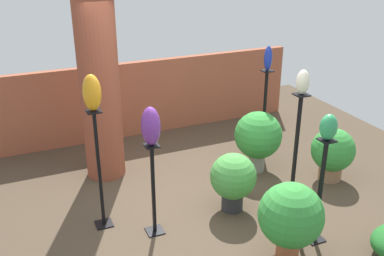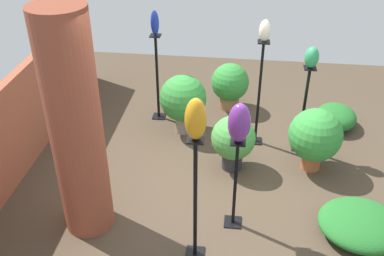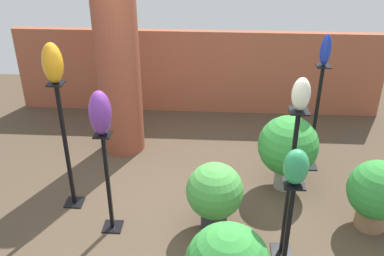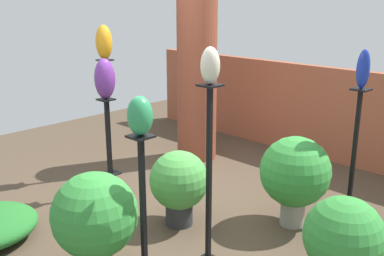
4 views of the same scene
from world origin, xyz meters
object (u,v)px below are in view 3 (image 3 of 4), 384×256
at_px(pedestal_jade, 285,252).
at_px(art_vase_cobalt, 326,50).
at_px(pedestal_ivory, 289,192).
at_px(pedestal_violet, 108,187).
at_px(potted_plant_front_left, 377,192).
at_px(brick_pillar, 118,59).
at_px(art_vase_amber, 53,63).
at_px(art_vase_violet, 100,113).
at_px(art_vase_jade, 296,167).
at_px(potted_plant_back_center, 215,193).
at_px(pedestal_cobalt, 315,123).
at_px(potted_plant_mid_left, 288,147).
at_px(art_vase_ivory, 301,94).
at_px(pedestal_amber, 67,152).

height_order(pedestal_jade, art_vase_cobalt, art_vase_cobalt).
xyz_separation_m(pedestal_ivory, art_vase_cobalt, (0.53, 1.54, 0.84)).
relative_size(pedestal_violet, potted_plant_front_left, 1.48).
xyz_separation_m(brick_pillar, art_vase_amber, (-0.34, -1.26, 0.42)).
height_order(art_vase_violet, art_vase_cobalt, art_vase_cobalt).
distance_m(art_vase_jade, potted_plant_back_center, 1.46).
bearing_deg(pedestal_ivory, art_vase_cobalt, 71.21).
xyz_separation_m(pedestal_cobalt, art_vase_amber, (-2.79, -0.92, 1.05)).
relative_size(pedestal_jade, potted_plant_mid_left, 1.38).
xyz_separation_m(pedestal_violet, art_vase_jade, (1.65, -0.87, 0.89)).
relative_size(art_vase_amber, art_vase_violet, 0.93).
height_order(pedestal_ivory, art_vase_ivory, art_vase_ivory).
distance_m(brick_pillar, pedestal_violet, 1.82).
distance_m(pedestal_amber, pedestal_jade, 2.51).
bearing_deg(brick_pillar, art_vase_jade, -53.91).
bearing_deg(art_vase_amber, potted_plant_back_center, -11.22).
bearing_deg(art_vase_jade, art_vase_ivory, 81.19).
distance_m(brick_pillar, art_vase_jade, 3.11).
distance_m(pedestal_jade, potted_plant_front_left, 1.52).
bearing_deg(art_vase_cobalt, pedestal_amber, -161.82).
relative_size(pedestal_amber, pedestal_ivory, 0.95).
bearing_deg(pedestal_amber, art_vase_violet, -36.04).
xyz_separation_m(brick_pillar, art_vase_cobalt, (2.45, -0.35, 0.29)).
xyz_separation_m(potted_plant_mid_left, potted_plant_back_center, (-0.83, -0.78, -0.10)).
height_order(pedestal_cobalt, art_vase_cobalt, art_vase_cobalt).
distance_m(pedestal_amber, art_vase_amber, 1.00).
relative_size(pedestal_cobalt, art_vase_ivory, 4.80).
bearing_deg(pedestal_amber, art_vase_ivory, -15.48).
height_order(brick_pillar, potted_plant_front_left, brick_pillar).
height_order(pedestal_violet, pedestal_jade, pedestal_jade).
bearing_deg(art_vase_amber, pedestal_violet, -36.04).
bearing_deg(brick_pillar, art_vase_cobalt, -8.05).
bearing_deg(potted_plant_mid_left, art_vase_ivory, -97.89).
relative_size(brick_pillar, pedestal_jade, 2.01).
bearing_deg(pedestal_ivory, potted_plant_back_center, 155.19).
bearing_deg(potted_plant_back_center, art_vase_ivory, -24.81).
distance_m(pedestal_ivory, art_vase_violet, 1.87).
xyz_separation_m(art_vase_amber, potted_plant_front_left, (3.25, -0.19, -1.26)).
distance_m(art_vase_amber, art_vase_jade, 2.52).
xyz_separation_m(pedestal_violet, pedestal_ivory, (1.74, -0.25, 0.21)).
height_order(art_vase_jade, art_vase_cobalt, art_vase_cobalt).
bearing_deg(art_vase_amber, art_vase_cobalt, 18.18).
distance_m(brick_pillar, art_vase_cobalt, 2.50).
bearing_deg(pedestal_ivory, brick_pillar, 135.57).
xyz_separation_m(brick_pillar, potted_plant_front_left, (2.91, -1.45, -0.84)).
xyz_separation_m(pedestal_jade, art_vase_amber, (-2.17, 1.25, 1.11)).
xyz_separation_m(pedestal_violet, potted_plant_front_left, (2.73, 0.19, -0.09)).
xyz_separation_m(pedestal_amber, pedestal_cobalt, (2.79, 0.92, -0.05)).
relative_size(pedestal_amber, pedestal_jade, 1.17).
bearing_deg(art_vase_ivory, brick_pillar, 135.57).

